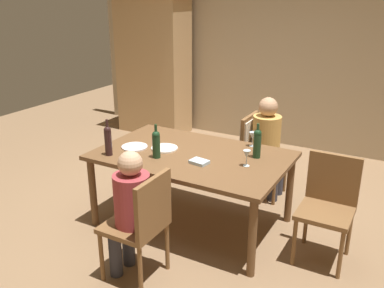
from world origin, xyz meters
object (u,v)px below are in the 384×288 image
at_px(chair_far_right, 255,144).
at_px(wine_glass_centre, 247,155).
at_px(chair_right_end, 328,201).
at_px(wine_bottle_dark_red, 156,143).
at_px(person_man_bearded, 268,141).
at_px(wine_glass_near_left, 253,136).
at_px(dining_table, 192,161).
at_px(chair_near, 142,220).
at_px(wine_bottle_tall_green, 108,140).
at_px(dinner_plate_guest_left, 135,147).
at_px(person_woman_host, 130,205).
at_px(dinner_plate_host, 164,148).
at_px(armoire_cabinet, 154,65).
at_px(wine_bottle_short_olive, 257,143).

bearing_deg(chair_far_right, wine_glass_centre, 16.18).
xyz_separation_m(chair_right_end, wine_bottle_dark_red, (-1.53, -0.33, 0.36)).
bearing_deg(person_man_bearded, wine_glass_near_left, -1.07).
xyz_separation_m(dining_table, chair_near, (0.09, -0.95, -0.14)).
bearing_deg(wine_bottle_dark_red, wine_glass_centre, 15.27).
bearing_deg(wine_bottle_tall_green, wine_glass_centre, 17.35).
height_order(chair_near, wine_bottle_tall_green, wine_bottle_tall_green).
bearing_deg(dinner_plate_guest_left, wine_glass_near_left, 30.98).
bearing_deg(chair_far_right, wine_glass_near_left, 16.48).
bearing_deg(dinner_plate_guest_left, person_woman_host, -55.88).
bearing_deg(chair_right_end, dinner_plate_host, 3.68).
relative_size(dining_table, wine_bottle_dark_red, 5.58).
height_order(dining_table, dinner_plate_guest_left, dinner_plate_guest_left).
relative_size(armoire_cabinet, wine_bottle_dark_red, 6.71).
bearing_deg(wine_glass_centre, chair_far_right, 106.18).
xyz_separation_m(chair_right_end, dinner_plate_host, (-1.59, -0.10, 0.22)).
bearing_deg(wine_glass_centre, wine_bottle_tall_green, -162.65).
bearing_deg(dining_table, person_woman_host, -91.53).
bearing_deg(wine_bottle_tall_green, dinner_plate_guest_left, 72.37).
xyz_separation_m(wine_bottle_dark_red, dinner_plate_host, (-0.06, 0.23, -0.13)).
distance_m(chair_right_end, wine_glass_centre, 0.79).
bearing_deg(person_man_bearded, wine_glass_centre, 7.79).
distance_m(dining_table, wine_bottle_short_olive, 0.65).
distance_m(chair_far_right, person_man_bearded, 0.16).
distance_m(dining_table, person_man_bearded, 1.05).
bearing_deg(chair_near, wine_glass_centre, -27.27).
bearing_deg(chair_near, dining_table, 5.22).
distance_m(chair_far_right, wine_glass_near_left, 0.56).
xyz_separation_m(wine_bottle_tall_green, wine_bottle_short_olive, (1.25, 0.62, -0.01)).
bearing_deg(armoire_cabinet, dining_table, -49.20).
bearing_deg(chair_right_end, chair_far_right, -40.86).
bearing_deg(wine_glass_near_left, armoire_cabinet, 142.78).
distance_m(wine_bottle_tall_green, wine_glass_near_left, 1.41).
height_order(wine_bottle_dark_red, wine_glass_near_left, wine_bottle_dark_red).
bearing_deg(wine_bottle_dark_red, chair_right_end, 12.22).
bearing_deg(dinner_plate_guest_left, chair_near, -50.85).
distance_m(chair_right_end, wine_bottle_dark_red, 1.60).
distance_m(wine_bottle_short_olive, dinner_plate_guest_left, 1.22).
bearing_deg(chair_far_right, wine_bottle_short_olive, 21.32).
bearing_deg(wine_glass_near_left, person_man_bearded, 88.93).
bearing_deg(armoire_cabinet, dinner_plate_host, -53.95).
height_order(chair_right_end, wine_bottle_short_olive, wine_bottle_short_olive).
relative_size(armoire_cabinet, chair_near, 2.37).
distance_m(wine_bottle_tall_green, wine_bottle_dark_red, 0.46).
bearing_deg(dinner_plate_host, chair_far_right, 58.78).
relative_size(armoire_cabinet, person_woman_host, 1.99).
bearing_deg(dining_table, dinner_plate_host, -177.15).
distance_m(dining_table, dinner_plate_host, 0.31).
distance_m(wine_bottle_tall_green, dinner_plate_host, 0.56).
bearing_deg(wine_glass_centre, person_woman_host, -122.48).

